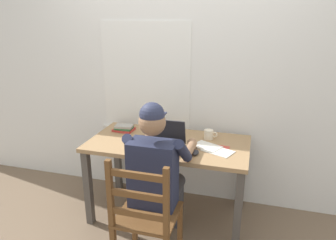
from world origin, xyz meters
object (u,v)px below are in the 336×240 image
at_px(seated_person, 157,170).
at_px(coffee_mug_white, 167,129).
at_px(coffee_mug_spare, 209,135).
at_px(landscape_photo_print, 221,148).
at_px(desk, 168,152).
at_px(wooden_chair, 146,218).
at_px(laptop, 164,142).
at_px(coffee_mug_dark, 151,131).
at_px(book_stack_main, 124,128).
at_px(computer_mouse, 195,152).

distance_m(seated_person, coffee_mug_white, 0.63).
height_order(coffee_mug_spare, landscape_photo_print, coffee_mug_spare).
relative_size(desk, coffee_mug_white, 12.65).
bearing_deg(coffee_mug_spare, wooden_chair, -108.54).
xyz_separation_m(seated_person, laptop, (-0.03, 0.29, 0.11)).
xyz_separation_m(coffee_mug_white, coffee_mug_spare, (0.40, -0.01, -0.01)).
bearing_deg(laptop, landscape_photo_print, 17.24).
distance_m(wooden_chair, coffee_mug_spare, 0.98).
bearing_deg(coffee_mug_dark, book_stack_main, 168.74).
bearing_deg(seated_person, desk, 94.99).
bearing_deg(desk, wooden_chair, -86.97).
height_order(desk, coffee_mug_dark, coffee_mug_dark).
distance_m(wooden_chair, book_stack_main, 1.06).
distance_m(seated_person, wooden_chair, 0.36).
xyz_separation_m(desk, computer_mouse, (0.28, -0.19, 0.12)).
relative_size(laptop, landscape_photo_print, 2.54).
relative_size(computer_mouse, coffee_mug_white, 0.90).
distance_m(computer_mouse, coffee_mug_white, 0.50).
bearing_deg(coffee_mug_dark, coffee_mug_spare, 8.05).
bearing_deg(wooden_chair, seated_person, 90.00).
bearing_deg(laptop, book_stack_main, 148.83).
distance_m(book_stack_main, landscape_photo_print, 0.97).
distance_m(seated_person, landscape_photo_print, 0.61).
height_order(desk, landscape_photo_print, landscape_photo_print).
distance_m(coffee_mug_white, landscape_photo_print, 0.56).
distance_m(coffee_mug_white, coffee_mug_dark, 0.15).
height_order(desk, computer_mouse, computer_mouse).
distance_m(laptop, landscape_photo_print, 0.49).
bearing_deg(book_stack_main, seated_person, -48.03).
relative_size(book_stack_main, landscape_photo_print, 1.53).
bearing_deg(coffee_mug_spare, desk, -153.57).
bearing_deg(wooden_chair, computer_mouse, 65.34).
relative_size(seated_person, coffee_mug_white, 11.31).
relative_size(wooden_chair, computer_mouse, 9.46).
relative_size(wooden_chair, book_stack_main, 4.75).
relative_size(seated_person, wooden_chair, 1.32).
relative_size(coffee_mug_white, landscape_photo_print, 0.85).
height_order(seated_person, book_stack_main, seated_person).
relative_size(wooden_chair, coffee_mug_white, 8.55).
height_order(desk, coffee_mug_white, coffee_mug_white).
relative_size(laptop, coffee_mug_white, 2.98).
bearing_deg(laptop, coffee_mug_white, 101.55).
relative_size(laptop, book_stack_main, 1.66).
height_order(wooden_chair, computer_mouse, wooden_chair).
distance_m(wooden_chair, computer_mouse, 0.65).
bearing_deg(wooden_chair, book_stack_main, 121.27).
distance_m(seated_person, coffee_mug_spare, 0.68).
distance_m(desk, coffee_mug_dark, 0.26).
bearing_deg(coffee_mug_spare, coffee_mug_dark, -171.95).
height_order(coffee_mug_white, book_stack_main, coffee_mug_white).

